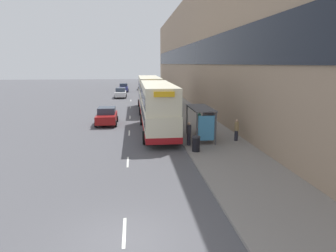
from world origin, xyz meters
The scene contains 21 objects.
ground_plane centered at (0.00, 0.00, 0.00)m, with size 220.00×220.00×0.00m, color #515156.
pavement centered at (6.50, 38.50, 0.07)m, with size 5.00×93.00×0.14m.
terrace_facade centered at (10.49, 38.50, 8.15)m, with size 3.10×93.00×16.31m.
lane_mark_0 centered at (0.00, 0.59, 0.01)m, with size 0.12×2.00×0.01m.
lane_mark_1 centered at (0.00, 8.49, 0.01)m, with size 0.12×2.00×0.01m.
lane_mark_2 centered at (0.00, 16.39, 0.01)m, with size 0.12×2.00×0.01m.
lane_mark_3 centered at (0.00, 24.29, 0.01)m, with size 0.12×2.00×0.01m.
lane_mark_4 centered at (0.00, 32.20, 0.01)m, with size 0.12×2.00×0.01m.
lane_mark_5 centered at (0.00, 40.10, 0.01)m, with size 0.12×2.00×0.01m.
bus_shelter centered at (5.77, 12.92, 1.88)m, with size 1.60×4.20×2.48m.
double_decker_bus_near centered at (2.47, 16.02, 2.29)m, with size 2.85×11.18×4.30m.
double_decker_bus_ahead centered at (2.48, 29.09, 2.29)m, with size 2.85×11.12×4.30m.
car_0 centered at (-1.82, 44.69, 0.86)m, with size 2.08×4.59×1.72m.
car_1 centered at (2.60, 60.81, 0.84)m, with size 2.02×4.18×1.69m.
car_2 centered at (-2.25, 20.55, 0.84)m, with size 2.10×4.17×1.70m.
car_3 centered at (-1.61, 55.95, 0.88)m, with size 2.03×4.12×1.80m.
pedestrian_at_shelter centered at (6.34, 16.93, 0.95)m, with size 0.31×0.31×1.58m.
pedestrian_1 centered at (8.21, 12.28, 0.99)m, with size 0.33×0.33×1.66m.
pedestrian_2 centered at (4.53, 17.63, 0.95)m, with size 0.32×0.32×1.59m.
pedestrian_3 centered at (4.35, 11.40, 1.01)m, with size 0.34×0.34×1.70m.
litter_bin centered at (4.55, 9.80, 0.67)m, with size 0.55×0.55×1.05m.
Camera 1 is at (0.44, -9.28, 5.95)m, focal length 32.00 mm.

